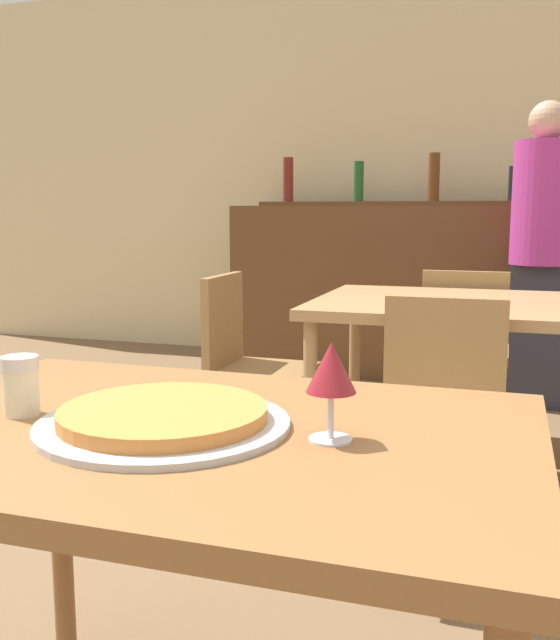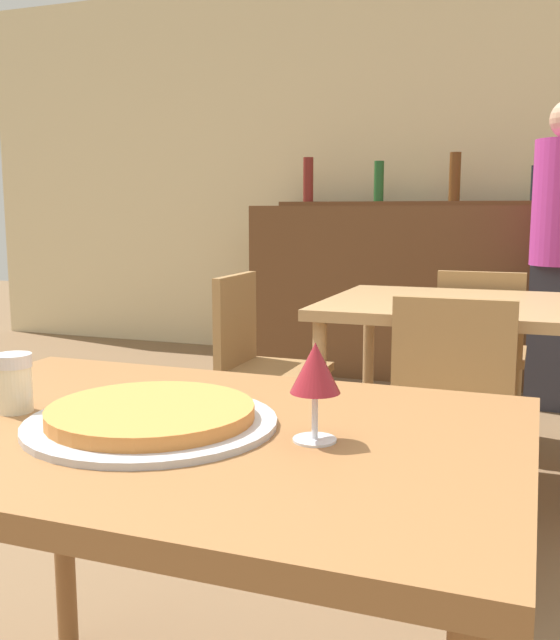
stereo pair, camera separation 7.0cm
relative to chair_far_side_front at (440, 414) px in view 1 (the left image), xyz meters
The scene contains 12 objects.
wall_back 3.27m from the chair_far_side_front, 95.85° to the left, with size 8.00×0.05×2.80m.
dining_table_near 1.15m from the chair_far_side_front, 106.42° to the right, with size 1.15×0.79×0.74m.
dining_table_far 0.65m from the chair_far_side_front, 90.00° to the left, with size 1.07×0.89×0.76m.
bar_counter 2.64m from the chair_far_side_front, 96.97° to the left, with size 2.60×0.56×1.13m.
bar_back_shelf 2.87m from the chair_far_side_front, 96.47° to the left, with size 2.39×0.24×0.35m.
chair_far_side_front is the anchor object (origin of this frame).
chair_far_side_back 1.24m from the chair_far_side_front, 90.00° to the left, with size 0.40×0.40×0.83m.
chair_far_side_left 1.06m from the chair_far_side_front, 144.28° to the left, with size 0.40×0.40×0.83m.
pizza_tray 1.20m from the chair_far_side_front, 108.00° to the right, with size 0.43×0.43×0.04m.
cheese_shaker 1.33m from the chair_far_side_front, 119.63° to the right, with size 0.07×0.07×0.11m.
person_standing 2.11m from the chair_far_side_front, 80.28° to the left, with size 0.34×0.34×1.68m.
wine_glass 1.15m from the chair_far_side_front, 94.08° to the right, with size 0.08×0.08×0.16m.
Camera 1 is at (0.50, -1.07, 1.10)m, focal length 40.00 mm.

